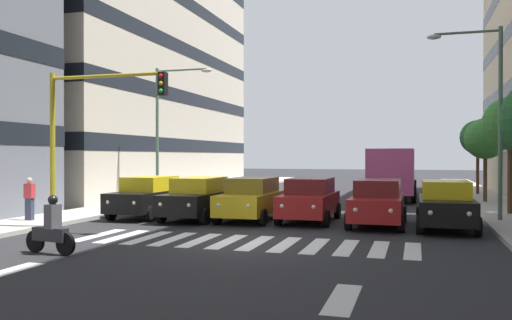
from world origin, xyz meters
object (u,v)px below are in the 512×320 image
object	(u,v)px
car_3	(252,198)
car_4	(198,198)
car_0	(446,204)
street_tree_3	(478,138)
car_2	(310,199)
traffic_light_gantry	(84,124)
street_lamp_right	(166,120)
car_1	(378,202)
bus_behind_traffic	(393,168)
street_lamp_left	(488,103)
motorcycle_with_rider	(51,230)
street_tree_1	(510,124)
street_tree_2	(485,139)
pedestrian_waiting	(30,198)
car_5	(149,196)

from	to	relation	value
car_3	car_4	distance (m)	2.21
car_0	street_tree_3	world-z (taller)	street_tree_3
car_2	traffic_light_gantry	xyz separation A→B (m)	(6.84, 5.07, 2.82)
car_0	street_lamp_right	distance (m)	15.16
car_1	street_lamp_right	distance (m)	12.95
car_0	bus_behind_traffic	world-z (taller)	bus_behind_traffic
traffic_light_gantry	street_lamp_left	world-z (taller)	street_lamp_left
car_0	bus_behind_traffic	bearing A→B (deg)	-80.52
bus_behind_traffic	street_lamp_right	size ratio (longest dim) A/B	1.48
car_0	bus_behind_traffic	xyz separation A→B (m)	(2.38, -14.26, 0.97)
street_tree_3	street_lamp_left	bearing A→B (deg)	85.56
car_4	street_tree_3	bearing A→B (deg)	-126.00
bus_behind_traffic	motorcycle_with_rider	distance (m)	23.70
car_4	street_lamp_left	world-z (taller)	street_lamp_left
car_1	motorcycle_with_rider	xyz separation A→B (m)	(7.90, 8.32, -0.24)
street_tree_1	street_tree_2	size ratio (longest dim) A/B	1.11
pedestrian_waiting	car_5	bearing A→B (deg)	-132.54
street_tree_3	pedestrian_waiting	world-z (taller)	street_tree_3
car_1	car_3	xyz separation A→B (m)	(4.99, -0.25, 0.00)
car_2	traffic_light_gantry	size ratio (longest dim) A/B	0.81
car_3	street_lamp_left	distance (m)	9.93
street_tree_2	pedestrian_waiting	size ratio (longest dim) A/B	2.76
street_tree_2	bus_behind_traffic	bearing A→B (deg)	-32.97
car_2	street_lamp_right	world-z (taller)	street_lamp_right
traffic_light_gantry	car_3	bearing A→B (deg)	-133.47
car_4	motorcycle_with_rider	bearing A→B (deg)	84.98
car_1	street_tree_1	bearing A→B (deg)	-138.69
car_1	car_0	bearing A→B (deg)	173.65
car_0	motorcycle_with_rider	bearing A→B (deg)	38.10
traffic_light_gantry	car_0	bearing A→B (deg)	-160.32
bus_behind_traffic	car_1	bearing A→B (deg)	90.00
street_tree_2	car_3	bearing A→B (deg)	46.71
car_0	traffic_light_gantry	size ratio (longest dim) A/B	0.81
traffic_light_gantry	street_tree_2	distance (m)	21.05
car_5	bus_behind_traffic	world-z (taller)	bus_behind_traffic
traffic_light_gantry	street_lamp_right	distance (m)	9.97
car_3	street_tree_1	distance (m)	11.49
car_2	street_tree_2	bearing A→B (deg)	-126.65
car_3	street_lamp_right	size ratio (longest dim) A/B	0.63
car_0	traffic_light_gantry	xyz separation A→B (m)	(11.89, 4.25, 2.82)
traffic_light_gantry	street_tree_1	xyz separation A→B (m)	(-14.71, -9.09, 0.26)
street_tree_1	motorcycle_with_rider	bearing A→B (deg)	44.55
street_lamp_left	bus_behind_traffic	bearing A→B (deg)	-71.42
street_tree_3	motorcycle_with_rider	bearing A→B (deg)	62.60
car_4	traffic_light_gantry	xyz separation A→B (m)	(2.33, 4.42, 2.82)
street_lamp_left	car_0	bearing A→B (deg)	53.88
motorcycle_with_rider	street_lamp_right	bearing A→B (deg)	-76.10
motorcycle_with_rider	street_tree_1	xyz separation A→B (m)	(-13.09, -12.89, 3.32)
street_lamp_right	street_tree_3	xyz separation A→B (m)	(-16.45, -11.66, -0.72)
street_lamp_left	street_tree_2	size ratio (longest dim) A/B	1.65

